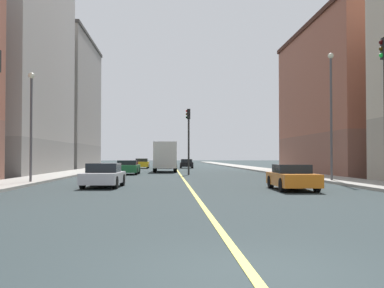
% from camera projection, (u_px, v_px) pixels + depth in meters
% --- Properties ---
extents(ground_plane, '(400.00, 400.00, 0.00)m').
position_uv_depth(ground_plane, '(251.00, 274.00, 6.35)').
color(ground_plane, '#293436').
rests_on(ground_plane, ground).
extents(sidewalk_left, '(3.11, 168.00, 0.15)m').
position_uv_depth(sidewalk_left, '(261.00, 169.00, 55.79)').
color(sidewalk_left, '#9E9B93').
rests_on(sidewalk_left, ground).
extents(sidewalk_right, '(3.11, 168.00, 0.15)m').
position_uv_depth(sidewalk_right, '(91.00, 170.00, 54.74)').
color(sidewalk_right, '#9E9B93').
rests_on(sidewalk_right, ground).
extents(lane_center_stripe, '(0.16, 154.00, 0.01)m').
position_uv_depth(lane_center_stripe, '(177.00, 170.00, 55.26)').
color(lane_center_stripe, '#E5D14C').
rests_on(lane_center_stripe, ground).
extents(building_left_mid, '(10.42, 20.64, 13.80)m').
position_uv_depth(building_left_mid, '(358.00, 100.00, 43.66)').
color(building_left_mid, brown).
rests_on(building_left_mid, ground).
extents(building_right_distant, '(10.42, 19.62, 17.68)m').
position_uv_depth(building_right_distant, '(54.00, 104.00, 63.82)').
color(building_right_distant, slate).
rests_on(building_right_distant, ground).
extents(traffic_light_median_far, '(0.40, 0.32, 5.83)m').
position_uv_depth(traffic_light_median_far, '(188.00, 132.00, 41.41)').
color(traffic_light_median_far, '#2D2D2D').
rests_on(traffic_light_median_far, ground).
extents(street_lamp_left_near, '(0.36, 0.36, 7.96)m').
position_uv_depth(street_lamp_left_near, '(331.00, 104.00, 29.29)').
color(street_lamp_left_near, '#4C4C51').
rests_on(street_lamp_left_near, ground).
extents(street_lamp_right_near, '(0.36, 0.36, 6.37)m').
position_uv_depth(street_lamp_right_near, '(31.00, 114.00, 27.30)').
color(street_lamp_right_near, '#4C4C51').
rests_on(street_lamp_right_near, ground).
extents(car_orange, '(1.86, 4.33, 1.22)m').
position_uv_depth(car_orange, '(292.00, 177.00, 22.34)').
color(car_orange, orange).
rests_on(car_orange, ground).
extents(car_yellow, '(1.90, 4.27, 1.35)m').
position_uv_depth(car_yellow, '(142.00, 163.00, 63.84)').
color(car_yellow, gold).
rests_on(car_yellow, ground).
extents(car_green, '(2.00, 4.63, 1.27)m').
position_uv_depth(car_green, '(128.00, 167.00, 42.05)').
color(car_green, '#1E6B38').
rests_on(car_green, ground).
extents(car_red, '(1.94, 4.20, 1.26)m').
position_uv_depth(car_red, '(165.00, 164.00, 64.45)').
color(car_red, red).
rests_on(car_red, ground).
extents(car_silver, '(1.98, 4.04, 1.25)m').
position_uv_depth(car_silver, '(104.00, 176.00, 24.33)').
color(car_silver, silver).
rests_on(car_silver, ground).
extents(car_black, '(1.82, 4.31, 1.26)m').
position_uv_depth(car_black, '(186.00, 164.00, 65.66)').
color(car_black, black).
rests_on(car_black, ground).
extents(box_truck, '(2.41, 7.30, 3.09)m').
position_uv_depth(box_truck, '(165.00, 156.00, 49.12)').
color(box_truck, beige).
rests_on(box_truck, ground).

